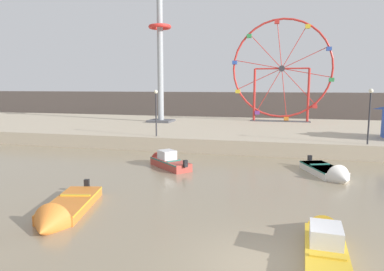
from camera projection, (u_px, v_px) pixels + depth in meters
name	position (u px, v px, depth m)	size (l,w,h in m)	color
ground_plane	(261.00, 265.00, 10.82)	(240.00, 240.00, 0.00)	gray
quay_promenade	(277.00, 132.00, 37.17)	(110.00, 20.95, 1.13)	#B7A88E
distant_town_skyline	(279.00, 107.00, 55.26)	(140.00, 3.00, 4.40)	#564C47
motorboat_mustard_yellow	(325.00, 242.00, 11.68)	(1.50, 5.55, 1.37)	gold
motorboat_faded_red	(165.00, 161.00, 24.07)	(4.08, 3.85, 1.42)	#B24238
motorboat_orange_hull	(62.00, 213.00, 14.59)	(2.70, 5.51, 1.50)	orange
motorboat_white_red_stripe	(330.00, 173.00, 21.13)	(3.00, 4.68, 1.44)	silver
ferris_wheel_red_frame	(282.00, 70.00, 42.06)	(11.80, 1.20, 12.15)	red
drop_tower_steel_tower	(160.00, 57.00, 41.37)	(2.80, 2.80, 15.56)	#999EA3
promenade_lamp_near	(370.00, 108.00, 25.77)	(0.32, 0.32, 4.08)	#2D2D33
promenade_lamp_far	(156.00, 106.00, 30.00)	(0.32, 0.32, 3.95)	#2D2D33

